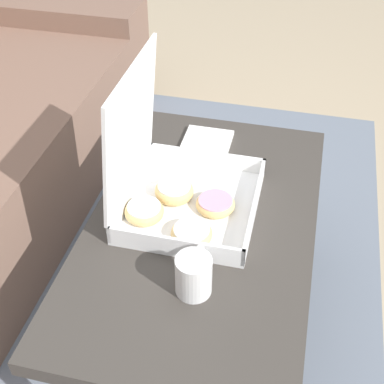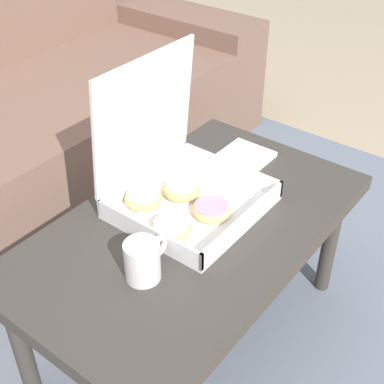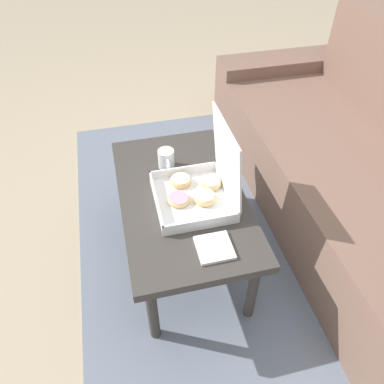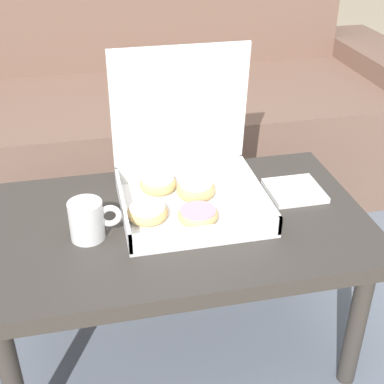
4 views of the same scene
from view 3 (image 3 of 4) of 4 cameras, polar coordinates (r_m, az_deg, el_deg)
The scene contains 7 objects.
ground_plane at distance 1.98m, azimuth 2.85°, elevation -8.54°, with size 12.00×12.00×0.00m, color tan.
area_rug at distance 2.05m, azimuth 11.01°, elevation -6.77°, with size 2.48×1.93×0.01m, color slate.
couch at distance 2.10m, azimuth 25.70°, elevation 1.47°, with size 2.36×0.86×0.90m.
coffee_table at distance 1.67m, azimuth -1.55°, elevation -1.56°, with size 0.91×0.54×0.42m.
pastry_box at distance 1.59m, azimuth 1.34°, elevation 0.98°, with size 0.34×0.32×0.37m.
coffee_mug at distance 1.76m, azimuth -3.93°, elevation 5.02°, with size 0.12×0.08×0.09m.
napkin_stack at distance 1.43m, azimuth 3.43°, elevation -8.46°, with size 0.14×0.14×0.01m.
Camera 3 is at (1.16, -0.38, 1.55)m, focal length 35.00 mm.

